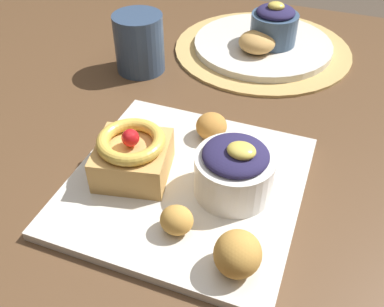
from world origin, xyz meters
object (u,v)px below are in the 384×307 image
at_px(fritter_middle, 179,221).
at_px(berry_ramekin, 234,170).
at_px(back_plate, 263,45).
at_px(back_pastry, 257,42).
at_px(fritter_back, 238,254).
at_px(back_ramekin, 272,25).
at_px(fritter_front, 211,127).
at_px(cake_slice, 133,155).
at_px(coffee_mug, 139,43).
at_px(front_plate, 186,185).

bearing_deg(fritter_middle, berry_ramekin, 64.76).
height_order(fritter_middle, back_plate, fritter_middle).
bearing_deg(back_pastry, fritter_back, -78.19).
relative_size(fritter_back, back_ramekin, 0.60).
bearing_deg(back_plate, back_pastry, -93.98).
xyz_separation_m(fritter_front, back_ramekin, (0.01, 0.29, 0.02)).
relative_size(cake_slice, back_plate, 0.40).
xyz_separation_m(back_ramekin, coffee_mug, (-0.19, -0.14, -0.00)).
distance_m(front_plate, back_plate, 0.38).
distance_m(fritter_front, back_ramekin, 0.30).
distance_m(cake_slice, back_pastry, 0.36).
distance_m(berry_ramekin, fritter_front, 0.10).
xyz_separation_m(front_plate, fritter_front, (0.00, 0.09, 0.02)).
height_order(berry_ramekin, coffee_mug, coffee_mug).
height_order(cake_slice, back_plate, cake_slice).
bearing_deg(fritter_middle, back_ramekin, 90.73).
xyz_separation_m(back_plate, back_pastry, (-0.00, -0.04, 0.02)).
distance_m(back_plate, back_pastry, 0.05).
bearing_deg(fritter_back, coffee_mug, 128.42).
bearing_deg(back_ramekin, back_pastry, -109.99).
xyz_separation_m(fritter_front, back_plate, (0.00, 0.29, -0.02)).
height_order(front_plate, cake_slice, cake_slice).
xyz_separation_m(berry_ramekin, fritter_middle, (-0.04, -0.08, -0.02)).
relative_size(fritter_front, fritter_back, 0.86).
height_order(cake_slice, back_pastry, cake_slice).
xyz_separation_m(berry_ramekin, coffee_mug, (-0.24, 0.24, 0.00)).
bearing_deg(cake_slice, back_plate, 80.33).
height_order(fritter_front, fritter_middle, fritter_front).
bearing_deg(back_ramekin, back_plate, -171.79).
bearing_deg(back_plate, fritter_middle, -87.69).
xyz_separation_m(fritter_back, coffee_mug, (-0.27, 0.34, 0.01)).
distance_m(front_plate, cake_slice, 0.07).
bearing_deg(back_plate, coffee_mug, -141.83).
bearing_deg(fritter_back, fritter_middle, 161.56).
relative_size(cake_slice, coffee_mug, 1.04).
bearing_deg(cake_slice, fritter_back, -29.29).
bearing_deg(back_ramekin, cake_slice, -101.40).
xyz_separation_m(fritter_back, back_ramekin, (-0.08, 0.48, 0.02)).
relative_size(fritter_front, coffee_mug, 0.44).
bearing_deg(fritter_back, back_ramekin, 99.02).
xyz_separation_m(front_plate, back_ramekin, (0.01, 0.39, 0.04)).
xyz_separation_m(berry_ramekin, back_ramekin, (-0.04, 0.38, 0.01)).
relative_size(front_plate, berry_ramekin, 2.98).
distance_m(berry_ramekin, back_ramekin, 0.38).
distance_m(cake_slice, fritter_middle, 0.11).
bearing_deg(back_ramekin, fritter_front, -92.82).
bearing_deg(fritter_middle, fritter_front, 97.02).
xyz_separation_m(cake_slice, fritter_back, (0.16, -0.09, -0.01)).
height_order(fritter_front, fritter_back, fritter_back).
distance_m(fritter_front, fritter_back, 0.21).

